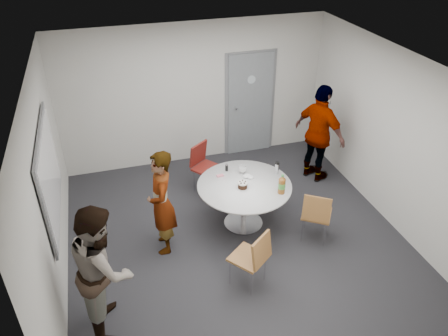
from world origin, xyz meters
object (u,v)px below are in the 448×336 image
object	(u,v)px
chair_near_right	(317,213)
chair_far	(204,163)
door	(250,104)
person_main	(162,203)
table	(246,190)
whiteboard	(50,175)
person_right	(319,134)
chair_near_left	(254,255)
person_left	(103,268)

from	to	relation	value
chair_near_right	chair_far	world-z (taller)	chair_far
door	person_main	distance (m)	3.28
door	table	bearing A→B (deg)	-110.63
table	door	bearing A→B (deg)	69.37
whiteboard	table	size ratio (longest dim) A/B	1.31
person_right	chair_far	bearing A→B (deg)	59.96
person_main	chair_near_right	bearing A→B (deg)	82.55
table	chair_near_left	size ratio (longest dim) A/B	1.64
chair_near_left	person_main	world-z (taller)	person_main
chair_near_right	chair_far	xyz separation A→B (m)	(-1.25, 1.84, 0.01)
chair_near_right	table	bearing A→B (deg)	175.80
person_main	door	bearing A→B (deg)	143.81
whiteboard	chair_near_right	bearing A→B (deg)	-10.53
table	chair_near_left	world-z (taller)	table
chair_far	door	bearing A→B (deg)	-174.90
chair_near_right	person_right	xyz separation A→B (m)	(0.82, 1.60, 0.38)
table	chair_far	bearing A→B (deg)	108.57
whiteboard	chair_near_left	bearing A→B (deg)	-27.74
whiteboard	person_main	size ratio (longest dim) A/B	1.17
door	person_left	distance (m)	4.70
door	chair_near_right	bearing A→B (deg)	-89.73
person_right	person_left	bearing A→B (deg)	96.22
chair_near_right	person_right	distance (m)	1.84
chair_near_left	person_right	size ratio (longest dim) A/B	0.49
table	chair_near_left	xyz separation A→B (m)	(-0.33, -1.27, -0.11)
door	whiteboard	size ratio (longest dim) A/B	1.12
chair_far	person_left	size ratio (longest dim) A/B	0.51
door	chair_far	bearing A→B (deg)	-138.12
person_left	whiteboard	bearing A→B (deg)	21.47
person_right	table	bearing A→B (deg)	94.90
whiteboard	chair_far	distance (m)	2.76
door	chair_near_right	distance (m)	2.99
chair_near_left	person_main	bearing A→B (deg)	94.72
door	chair_near_left	xyz separation A→B (m)	(-1.18, -3.53, -0.49)
whiteboard	person_main	world-z (taller)	whiteboard
person_main	person_left	bearing A→B (deg)	-31.81
whiteboard	person_right	xyz separation A→B (m)	(4.40, 0.94, -0.54)
door	person_main	world-z (taller)	door
door	chair_far	world-z (taller)	door
chair_near_left	chair_far	distance (m)	2.42
chair_near_left	chair_near_right	xyz separation A→B (m)	(1.20, 0.59, -0.01)
chair_near_left	person_main	size ratio (longest dim) A/B	0.54
person_main	table	bearing A→B (deg)	103.26
chair_near_right	person_main	world-z (taller)	person_main
chair_near_left	chair_far	bearing A→B (deg)	53.70
door	chair_near_right	xyz separation A→B (m)	(0.01, -2.95, -0.49)
door	person_left	world-z (taller)	door
chair_near_left	person_main	xyz separation A→B (m)	(-1.00, 1.10, 0.27)
table	chair_far	xyz separation A→B (m)	(-0.39, 1.15, -0.11)
door	chair_near_right	world-z (taller)	door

